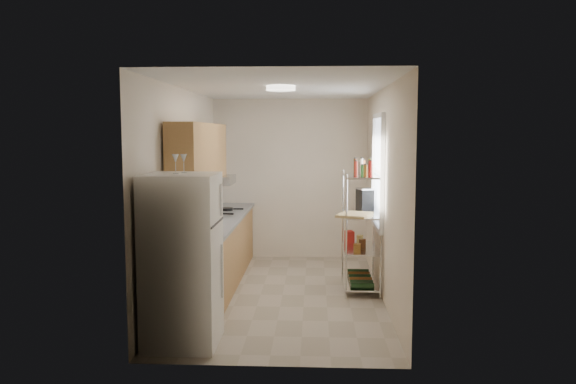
% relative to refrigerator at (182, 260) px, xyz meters
% --- Properties ---
extents(room, '(2.52, 4.42, 2.62)m').
position_rel_refrigerator_xyz_m(room, '(0.87, 1.69, 0.47)').
color(room, '#B3A491').
rests_on(room, ground).
extents(counter_run, '(0.63, 3.51, 0.90)m').
position_rel_refrigerator_xyz_m(counter_run, '(-0.05, 2.13, -0.38)').
color(counter_run, '#B67C4D').
rests_on(counter_run, ground).
extents(upper_cabinets, '(0.33, 2.20, 0.72)m').
position_rel_refrigerator_xyz_m(upper_cabinets, '(-0.19, 1.79, 0.98)').
color(upper_cabinets, '#B67C4D').
rests_on(upper_cabinets, room).
extents(range_hood, '(0.50, 0.60, 0.12)m').
position_rel_refrigerator_xyz_m(range_hood, '(-0.13, 2.59, 0.56)').
color(range_hood, '#B7BABC').
rests_on(range_hood, room).
extents(window, '(0.06, 1.00, 1.46)m').
position_rel_refrigerator_xyz_m(window, '(2.09, 2.04, 0.72)').
color(window, white).
rests_on(window, room).
extents(bakers_rack, '(0.45, 0.90, 1.73)m').
position_rel_refrigerator_xyz_m(bakers_rack, '(1.87, 1.99, 0.28)').
color(bakers_rack, silver).
rests_on(bakers_rack, ground).
extents(ceiling_dome, '(0.34, 0.34, 0.05)m').
position_rel_refrigerator_xyz_m(ceiling_dome, '(0.87, 1.39, 1.74)').
color(ceiling_dome, white).
rests_on(ceiling_dome, room).
extents(refrigerator, '(0.69, 0.69, 1.66)m').
position_rel_refrigerator_xyz_m(refrigerator, '(0.00, 0.00, 0.00)').
color(refrigerator, white).
rests_on(refrigerator, ground).
extents(wine_glass_a, '(0.07, 0.07, 0.18)m').
position_rel_refrigerator_xyz_m(wine_glass_a, '(0.01, 0.10, 0.92)').
color(wine_glass_a, silver).
rests_on(wine_glass_a, refrigerator).
extents(wine_glass_b, '(0.07, 0.07, 0.19)m').
position_rel_refrigerator_xyz_m(wine_glass_b, '(-0.04, -0.01, 0.93)').
color(wine_glass_b, silver).
rests_on(wine_glass_b, refrigerator).
extents(rice_cooker, '(0.25, 0.25, 0.20)m').
position_rel_refrigerator_xyz_m(rice_cooker, '(-0.05, 1.84, 0.17)').
color(rice_cooker, silver).
rests_on(rice_cooker, counter_run).
extents(frying_pan_large, '(0.26, 0.26, 0.04)m').
position_rel_refrigerator_xyz_m(frying_pan_large, '(-0.13, 2.49, 0.09)').
color(frying_pan_large, black).
rests_on(frying_pan_large, counter_run).
extents(frying_pan_small, '(0.20, 0.20, 0.04)m').
position_rel_refrigerator_xyz_m(frying_pan_small, '(-0.04, 2.98, 0.09)').
color(frying_pan_small, black).
rests_on(frying_pan_small, counter_run).
extents(cutting_board, '(0.51, 0.58, 0.03)m').
position_rel_refrigerator_xyz_m(cutting_board, '(1.78, 1.75, 0.20)').
color(cutting_board, tan).
rests_on(cutting_board, bakers_rack).
extents(espresso_machine, '(0.24, 0.29, 0.30)m').
position_rel_refrigerator_xyz_m(espresso_machine, '(1.95, 2.32, 0.33)').
color(espresso_machine, black).
rests_on(espresso_machine, bakers_rack).
extents(storage_bag, '(0.13, 0.16, 0.16)m').
position_rel_refrigerator_xyz_m(storage_bag, '(1.75, 2.32, -0.19)').
color(storage_bag, red).
rests_on(storage_bag, bakers_rack).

